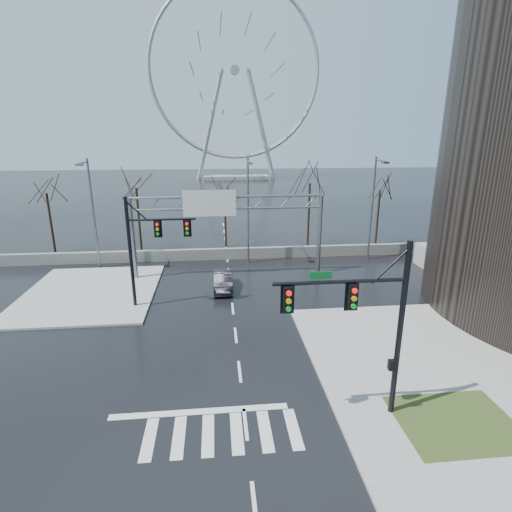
{
  "coord_description": "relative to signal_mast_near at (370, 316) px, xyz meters",
  "views": [
    {
      "loc": [
        -1.0,
        -18.32,
        11.96
      ],
      "look_at": [
        1.65,
        7.65,
        4.0
      ],
      "focal_mm": 28.0,
      "sensor_mm": 36.0,
      "label": 1
    }
  ],
  "objects": [
    {
      "name": "streetlight_right",
      "position": [
        8.86,
        22.2,
        1.01
      ],
      "size": [
        0.5,
        2.55,
        10.0
      ],
      "color": "slate",
      "rests_on": "ground"
    },
    {
      "name": "sidewalk_right_ext",
      "position": [
        4.86,
        6.04,
        -4.8
      ],
      "size": [
        12.0,
        10.0,
        0.15
      ],
      "primitive_type": "cube",
      "color": "gray",
      "rests_on": "ground"
    },
    {
      "name": "signal_mast_far",
      "position": [
        -11.01,
        13.0,
        -0.04
      ],
      "size": [
        4.72,
        0.41,
        8.0
      ],
      "color": "black",
      "rests_on": "ground"
    },
    {
      "name": "barrier_wall",
      "position": [
        -5.14,
        24.04,
        -4.32
      ],
      "size": [
        52.0,
        0.5,
        1.1
      ],
      "primitive_type": "cube",
      "color": "slate",
      "rests_on": "ground"
    },
    {
      "name": "streetlight_left",
      "position": [
        -17.14,
        22.2,
        1.01
      ],
      "size": [
        0.5,
        2.55,
        10.0
      ],
      "color": "slate",
      "rests_on": "ground"
    },
    {
      "name": "tree_center",
      "position": [
        -5.14,
        28.54,
        0.3
      ],
      "size": [
        3.25,
        3.25,
        6.5
      ],
      "color": "black",
      "rests_on": "ground"
    },
    {
      "name": "signal_mast_near",
      "position": [
        0.0,
        0.0,
        0.0
      ],
      "size": [
        5.52,
        0.41,
        8.0
      ],
      "color": "black",
      "rests_on": "ground"
    },
    {
      "name": "grass_strip",
      "position": [
        3.86,
        -0.96,
        -4.72
      ],
      "size": [
        5.0,
        4.0,
        0.02
      ],
      "primitive_type": "cube",
      "color": "#2A3F1A",
      "rests_on": "sidewalk_near"
    },
    {
      "name": "car",
      "position": [
        -5.71,
        15.87,
        -4.17
      ],
      "size": [
        1.54,
        4.26,
        1.4
      ],
      "primitive_type": "imported",
      "rotation": [
        0.0,
        0.0,
        -0.01
      ],
      "color": "black",
      "rests_on": "ground"
    },
    {
      "name": "ground",
      "position": [
        -5.14,
        4.04,
        -4.87
      ],
      "size": [
        260.0,
        260.0,
        0.0
      ],
      "primitive_type": "plane",
      "color": "black",
      "rests_on": "ground"
    },
    {
      "name": "tree_far_right",
      "position": [
        11.86,
        28.04,
        0.54
      ],
      "size": [
        3.4,
        3.4,
        6.8
      ],
      "color": "black",
      "rests_on": "ground"
    },
    {
      "name": "tree_left",
      "position": [
        -14.14,
        27.54,
        1.1
      ],
      "size": [
        3.75,
        3.75,
        7.5
      ],
      "color": "black",
      "rests_on": "ground"
    },
    {
      "name": "sidewalk_far",
      "position": [
        -16.14,
        16.04,
        -4.8
      ],
      "size": [
        10.0,
        12.0,
        0.15
      ],
      "primitive_type": "cube",
      "color": "gray",
      "rests_on": "ground"
    },
    {
      "name": "ferris_wheel",
      "position": [
        -0.14,
        99.04,
        21.26
      ],
      "size": [
        45.0,
        6.0,
        50.91
      ],
      "color": "gray",
      "rests_on": "ground"
    },
    {
      "name": "tree_far_left",
      "position": [
        -23.14,
        28.04,
        0.7
      ],
      "size": [
        3.5,
        3.5,
        7.0
      ],
      "color": "black",
      "rests_on": "ground"
    },
    {
      "name": "sign_gantry",
      "position": [
        -5.52,
        19.0,
        0.31
      ],
      "size": [
        16.36,
        0.4,
        7.6
      ],
      "color": "slate",
      "rests_on": "ground"
    },
    {
      "name": "tree_right",
      "position": [
        3.86,
        27.54,
        1.34
      ],
      "size": [
        3.9,
        3.9,
        7.8
      ],
      "color": "black",
      "rests_on": "ground"
    },
    {
      "name": "streetlight_mid",
      "position": [
        -3.14,
        22.2,
        1.01
      ],
      "size": [
        0.5,
        2.55,
        10.0
      ],
      "color": "slate",
      "rests_on": "ground"
    }
  ]
}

